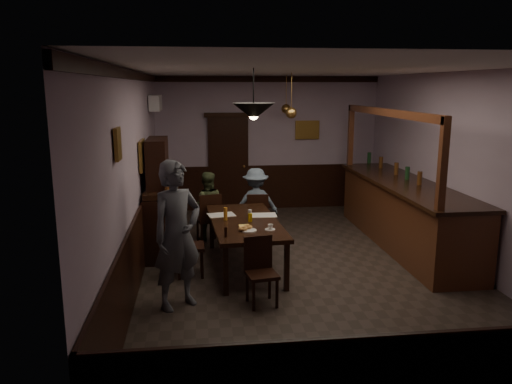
{
  "coord_description": "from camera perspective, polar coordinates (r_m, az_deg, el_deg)",
  "views": [
    {
      "loc": [
        -1.61,
        -7.16,
        2.76
      ],
      "look_at": [
        -0.7,
        0.4,
        1.15
      ],
      "focal_mm": 35.0,
      "sensor_mm": 36.0,
      "label": 1
    }
  ],
  "objects": [
    {
      "name": "pendant_iron",
      "position": [
        6.61,
        -0.28,
        9.18
      ],
      "size": [
        0.56,
        0.56,
        0.67
      ],
      "color": "black",
      "rests_on": "ground"
    },
    {
      "name": "chair_far_right",
      "position": [
        9.02,
        0.18,
        -2.66
      ],
      "size": [
        0.43,
        0.43,
        0.89
      ],
      "rotation": [
        0.0,
        0.0,
        3.03
      ],
      "color": "black",
      "rests_on": "ground"
    },
    {
      "name": "chair_far_left",
      "position": [
        8.9,
        -5.37,
        -2.8
      ],
      "size": [
        0.48,
        0.48,
        0.92
      ],
      "rotation": [
        0.0,
        0.0,
        3.37
      ],
      "color": "black",
      "rests_on": "ground"
    },
    {
      "name": "newspaper_right",
      "position": [
        7.96,
        0.82,
        -2.66
      ],
      "size": [
        0.43,
        0.32,
        0.01
      ],
      "primitive_type": "cube",
      "rotation": [
        0.0,
        0.0,
        -0.05
      ],
      "color": "silver",
      "rests_on": "dining_table"
    },
    {
      "name": "room",
      "position": [
        7.45,
        5.73,
        2.12
      ],
      "size": [
        5.01,
        8.01,
        3.01
      ],
      "color": "#2D2621",
      "rests_on": "ground"
    },
    {
      "name": "sideboard",
      "position": [
        8.51,
        -10.73,
        -1.76
      ],
      "size": [
        0.52,
        1.46,
        1.93
      ],
      "color": "black",
      "rests_on": "ground"
    },
    {
      "name": "picture_left_large",
      "position": [
        8.08,
        -12.88,
        4.09
      ],
      "size": [
        0.04,
        0.62,
        0.48
      ],
      "color": "olive",
      "rests_on": "ground"
    },
    {
      "name": "saucer",
      "position": [
        7.17,
        1.6,
        -4.31
      ],
      "size": [
        0.15,
        0.15,
        0.01
      ],
      "primitive_type": "cylinder",
      "color": "white",
      "rests_on": "dining_table"
    },
    {
      "name": "chair_side",
      "position": [
        7.46,
        -8.16,
        -5.65
      ],
      "size": [
        0.42,
        0.42,
        0.95
      ],
      "rotation": [
        0.0,
        0.0,
        1.59
      ],
      "color": "black",
      "rests_on": "ground"
    },
    {
      "name": "person_standing",
      "position": [
        6.32,
        -9.0,
        -4.89
      ],
      "size": [
        0.82,
        0.77,
        1.89
      ],
      "primitive_type": "imported",
      "rotation": [
        0.0,
        0.0,
        0.62
      ],
      "color": "#4D5058",
      "rests_on": "ground"
    },
    {
      "name": "pastry_ring_a",
      "position": [
        7.11,
        -1.49,
        -4.21
      ],
      "size": [
        0.13,
        0.13,
        0.04
      ],
      "primitive_type": "torus",
      "color": "#C68C47",
      "rests_on": "pastry_plate"
    },
    {
      "name": "coffee_cup",
      "position": [
        7.15,
        1.67,
        -3.99
      ],
      "size": [
        0.08,
        0.08,
        0.07
      ],
      "primitive_type": "imported",
      "rotation": [
        0.0,
        0.0,
        0.06
      ],
      "color": "white",
      "rests_on": "saucer"
    },
    {
      "name": "pendant_brass_far",
      "position": [
        10.71,
        3.46,
        9.45
      ],
      "size": [
        0.2,
        0.2,
        0.81
      ],
      "color": "#BF8C3F",
      "rests_on": "ground"
    },
    {
      "name": "pendant_brass_mid",
      "position": [
        9.08,
        4.04,
        9.0
      ],
      "size": [
        0.2,
        0.2,
        0.81
      ],
      "color": "#BF8C3F",
      "rests_on": "ground"
    },
    {
      "name": "ac_unit",
      "position": [
        10.09,
        -11.41,
        9.95
      ],
      "size": [
        0.2,
        0.85,
        0.3
      ],
      "color": "white",
      "rests_on": "ground"
    },
    {
      "name": "bar_counter",
      "position": [
        9.16,
        16.54,
        -2.17
      ],
      "size": [
        0.99,
        4.27,
        2.4
      ],
      "color": "#441F12",
      "rests_on": "ground"
    },
    {
      "name": "pepper_mill",
      "position": [
        6.84,
        -3.47,
        -4.57
      ],
      "size": [
        0.04,
        0.04,
        0.14
      ],
      "primitive_type": "cylinder",
      "color": "black",
      "rests_on": "dining_table"
    },
    {
      "name": "door_back",
      "position": [
        11.26,
        -3.18,
        3.2
      ],
      "size": [
        0.9,
        0.06,
        2.1
      ],
      "primitive_type": "cube",
      "color": "black",
      "rests_on": "ground"
    },
    {
      "name": "soda_can",
      "position": [
        7.6,
        -0.68,
        -2.92
      ],
      "size": [
        0.07,
        0.07,
        0.12
      ],
      "primitive_type": "cylinder",
      "color": "yellow",
      "rests_on": "dining_table"
    },
    {
      "name": "pastry_plate",
      "position": [
        7.12,
        -0.81,
        -4.41
      ],
      "size": [
        0.22,
        0.22,
        0.01
      ],
      "primitive_type": "cylinder",
      "color": "white",
      "rests_on": "dining_table"
    },
    {
      "name": "picture_back",
      "position": [
        11.44,
        5.87,
        7.07
      ],
      "size": [
        0.55,
        0.04,
        0.42
      ],
      "color": "olive",
      "rests_on": "ground"
    },
    {
      "name": "person_seated_left",
      "position": [
        9.14,
        -5.61,
        -1.6
      ],
      "size": [
        0.63,
        0.5,
        1.26
      ],
      "primitive_type": "imported",
      "rotation": [
        0.0,
        0.0,
        3.1
      ],
      "color": "#465332",
      "rests_on": "ground"
    },
    {
      "name": "newspaper_left",
      "position": [
        8.0,
        -3.97,
        -2.62
      ],
      "size": [
        0.47,
        0.38,
        0.01
      ],
      "primitive_type": "cube",
      "rotation": [
        0.0,
        0.0,
        0.2
      ],
      "color": "silver",
      "rests_on": "dining_table"
    },
    {
      "name": "napkin",
      "position": [
        7.37,
        -1.38,
        -3.87
      ],
      "size": [
        0.16,
        0.16,
        0.0
      ],
      "primitive_type": "cube",
      "rotation": [
        0.0,
        0.0,
        0.06
      ],
      "color": "#F8C65B",
      "rests_on": "dining_table"
    },
    {
      "name": "beer_glass",
      "position": [
        7.67,
        -3.51,
        -2.5
      ],
      "size": [
        0.06,
        0.06,
        0.2
      ],
      "primitive_type": "cylinder",
      "color": "#BF721E",
      "rests_on": "dining_table"
    },
    {
      "name": "picture_left_small",
      "position": [
        5.66,
        -15.52,
        5.3
      ],
      "size": [
        0.04,
        0.28,
        0.36
      ],
      "color": "olive",
      "rests_on": "ground"
    },
    {
      "name": "pastry_ring_b",
      "position": [
        7.2,
        -0.94,
        -4.0
      ],
      "size": [
        0.13,
        0.13,
        0.04
      ],
      "primitive_type": "torus",
      "color": "#C68C47",
      "rests_on": "pastry_plate"
    },
    {
      "name": "chair_near",
      "position": [
        6.5,
        0.48,
        -8.62
      ],
      "size": [
        0.44,
        0.44,
        0.87
      ],
      "rotation": [
        0.0,
        0.0,
        0.17
      ],
      "color": "black",
      "rests_on": "ground"
    },
    {
      "name": "dining_table",
      "position": [
        7.68,
        -1.31,
        -3.74
      ],
      "size": [
        1.13,
        2.25,
        0.75
      ],
      "rotation": [
        0.0,
        0.0,
        0.06
      ],
      "color": "black",
      "rests_on": "ground"
    },
    {
      "name": "person_seated_right",
      "position": [
        9.24,
        -0.05,
        -1.25
      ],
      "size": [
        0.87,
        0.53,
        1.3
      ],
      "primitive_type": "imported",
      "rotation": [
        0.0,
        0.0,
        3.2
      ],
      "color": "slate",
      "rests_on": "ground"
    },
    {
      "name": "water_glass",
      "position": [
        7.72,
        -0.7,
        -2.58
      ],
      "size": [
        0.06,
        0.06,
        0.15
      ],
      "primitive_type": "cylinder",
      "color": "silver",
      "rests_on": "dining_table"
    }
  ]
}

